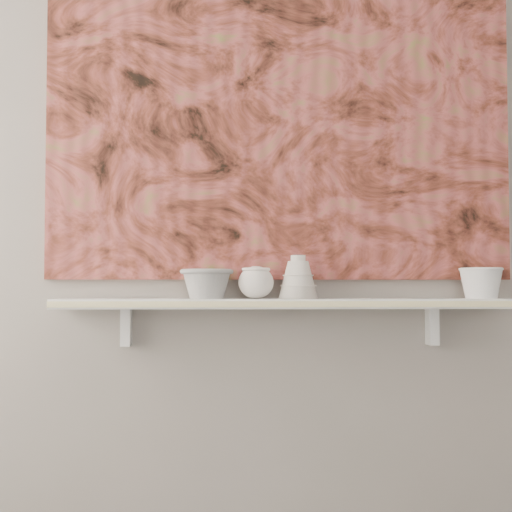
{
  "coord_description": "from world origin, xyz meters",
  "views": [
    {
      "loc": [
        -0.18,
        -0.7,
        0.97
      ],
      "look_at": [
        -0.08,
        1.49,
        1.06
      ],
      "focal_mm": 50.0,
      "sensor_mm": 36.0,
      "label": 1
    }
  ],
  "objects": [
    {
      "name": "bowl_white",
      "position": [
        0.63,
        1.51,
        0.98
      ],
      "size": [
        0.15,
        0.15,
        0.1
      ],
      "primitive_type": null,
      "rotation": [
        0.0,
        0.0,
        -0.1
      ],
      "color": "silver",
      "rests_on": "shelf"
    },
    {
      "name": "wall_back",
      "position": [
        0.0,
        1.6,
        1.35
      ],
      "size": [
        3.6,
        0.0,
        3.6
      ],
      "primitive_type": "plane",
      "rotation": [
        1.57,
        0.0,
        0.0
      ],
      "color": "gray",
      "rests_on": "floor"
    },
    {
      "name": "bracket_right",
      "position": [
        0.49,
        1.57,
        0.84
      ],
      "size": [
        0.03,
        0.06,
        0.12
      ],
      "primitive_type": "cube",
      "color": "silver",
      "rests_on": "wall_back"
    },
    {
      "name": "shelf_stripe",
      "position": [
        0.0,
        1.41,
        0.92
      ],
      "size": [
        1.4,
        0.01,
        0.02
      ],
      "primitive_type": "cube",
      "color": "beige",
      "rests_on": "shelf"
    },
    {
      "name": "bracket_left",
      "position": [
        -0.49,
        1.57,
        0.84
      ],
      "size": [
        0.03,
        0.06,
        0.12
      ],
      "primitive_type": "cube",
      "color": "silver",
      "rests_on": "wall_back"
    },
    {
      "name": "painting",
      "position": [
        0.0,
        1.59,
        1.54
      ],
      "size": [
        1.5,
        0.02,
        1.1
      ],
      "primitive_type": "cube",
      "color": "brown",
      "rests_on": "wall_back"
    },
    {
      "name": "house_motif",
      "position": [
        0.45,
        1.57,
        1.23
      ],
      "size": [
        0.09,
        0.0,
        0.08
      ],
      "primitive_type": "cube",
      "color": "black",
      "rests_on": "painting"
    },
    {
      "name": "shelf",
      "position": [
        0.0,
        1.51,
        0.92
      ],
      "size": [
        1.4,
        0.18,
        0.03
      ],
      "primitive_type": "cube",
      "color": "silver",
      "rests_on": "wall_back"
    },
    {
      "name": "bowl_grey",
      "position": [
        -0.23,
        1.51,
        0.98
      ],
      "size": [
        0.22,
        0.22,
        0.1
      ],
      "primitive_type": null,
      "rotation": [
        0.0,
        0.0,
        -0.39
      ],
      "color": "gray",
      "rests_on": "shelf"
    },
    {
      "name": "cup_cream",
      "position": [
        -0.08,
        1.51,
        0.98
      ],
      "size": [
        0.12,
        0.12,
        0.1
      ],
      "primitive_type": null,
      "rotation": [
        0.0,
        0.0,
        -0.1
      ],
      "color": "white",
      "rests_on": "shelf"
    },
    {
      "name": "bell_vessel",
      "position": [
        0.05,
        1.51,
        1.0
      ],
      "size": [
        0.15,
        0.15,
        0.14
      ],
      "primitive_type": null,
      "rotation": [
        0.0,
        0.0,
        0.29
      ],
      "color": "beige",
      "rests_on": "shelf"
    }
  ]
}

